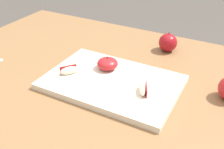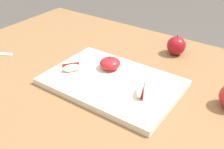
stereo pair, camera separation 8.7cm
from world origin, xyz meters
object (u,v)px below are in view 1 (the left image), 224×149
at_px(apple_wedge_right, 69,70).
at_px(apple_half_skin_up, 107,64).
at_px(cutting_board, 112,82).
at_px(apple_wedge_near_knife, 143,89).
at_px(whole_apple_red_delicious, 168,43).

bearing_deg(apple_wedge_right, apple_half_skin_up, 43.58).
height_order(cutting_board, apple_half_skin_up, apple_half_skin_up).
distance_m(cutting_board, apple_wedge_near_knife, 0.12).
relative_size(cutting_board, apple_wedge_right, 7.10).
relative_size(cutting_board, apple_wedge_near_knife, 6.74).
relative_size(cutting_board, apple_half_skin_up, 5.97).
xyz_separation_m(apple_wedge_near_knife, apple_wedge_right, (-0.26, -0.02, 0.00)).
bearing_deg(cutting_board, whole_apple_red_delicious, 76.22).
distance_m(apple_wedge_near_knife, apple_wedge_right, 0.26).
bearing_deg(whole_apple_red_delicious, apple_wedge_near_knife, -84.04).
bearing_deg(apple_half_skin_up, whole_apple_red_delicious, 64.66).
xyz_separation_m(cutting_board, apple_wedge_right, (-0.14, -0.04, 0.02)).
relative_size(apple_wedge_near_knife, apple_wedge_right, 1.05).
height_order(apple_half_skin_up, apple_wedge_near_knife, apple_half_skin_up).
bearing_deg(apple_wedge_near_knife, cutting_board, 170.26).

